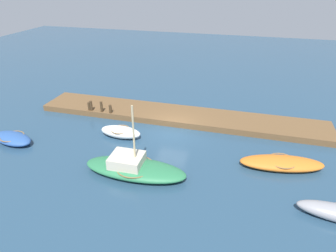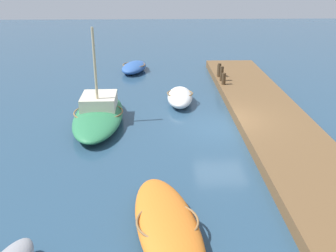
{
  "view_description": "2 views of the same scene",
  "coord_description": "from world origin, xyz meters",
  "px_view_note": "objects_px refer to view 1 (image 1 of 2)",
  "views": [
    {
      "loc": [
        -5.18,
        19.91,
        11.2
      ],
      "look_at": [
        -0.13,
        1.64,
        1.32
      ],
      "focal_mm": 31.69,
      "sensor_mm": 36.0,
      "label": 1
    },
    {
      "loc": [
        -16.96,
        3.13,
        7.13
      ],
      "look_at": [
        -1.33,
        2.66,
        0.68
      ],
      "focal_mm": 41.16,
      "sensor_mm": 36.0,
      "label": 2
    }
  ],
  "objects_px": {
    "mooring_post_mid_west": "(101,107)",
    "mooring_post_mid_east": "(91,106)",
    "dinghy_white": "(121,132)",
    "mooring_post_west": "(110,109)",
    "sailboat_green": "(134,167)",
    "motorboat_orange": "(282,163)",
    "mooring_post_east": "(89,106)",
    "rowboat_blue": "(13,138)"
  },
  "relations": [
    {
      "from": "mooring_post_east",
      "to": "rowboat_blue",
      "type": "bearing_deg",
      "value": 61.21
    },
    {
      "from": "mooring_post_mid_east",
      "to": "mooring_post_east",
      "type": "distance_m",
      "value": 0.23
    },
    {
      "from": "mooring_post_mid_west",
      "to": "mooring_post_mid_east",
      "type": "relative_size",
      "value": 1.04
    },
    {
      "from": "dinghy_white",
      "to": "mooring_post_west",
      "type": "height_order",
      "value": "mooring_post_west"
    },
    {
      "from": "dinghy_white",
      "to": "mooring_post_mid_east",
      "type": "distance_m",
      "value": 4.84
    },
    {
      "from": "dinghy_white",
      "to": "mooring_post_east",
      "type": "height_order",
      "value": "mooring_post_east"
    },
    {
      "from": "rowboat_blue",
      "to": "sailboat_green",
      "type": "distance_m",
      "value": 10.06
    },
    {
      "from": "dinghy_white",
      "to": "mooring_post_mid_west",
      "type": "xyz_separation_m",
      "value": [
        2.94,
        -2.79,
        0.54
      ]
    },
    {
      "from": "mooring_post_mid_east",
      "to": "dinghy_white",
      "type": "bearing_deg",
      "value": 144.53
    },
    {
      "from": "rowboat_blue",
      "to": "sailboat_green",
      "type": "xyz_separation_m",
      "value": [
        -9.99,
        1.22,
        0.14
      ]
    },
    {
      "from": "mooring_post_west",
      "to": "mooring_post_east",
      "type": "height_order",
      "value": "mooring_post_east"
    },
    {
      "from": "mooring_post_east",
      "to": "mooring_post_mid_west",
      "type": "bearing_deg",
      "value": 180.0
    },
    {
      "from": "sailboat_green",
      "to": "mooring_post_mid_east",
      "type": "height_order",
      "value": "sailboat_green"
    },
    {
      "from": "motorboat_orange",
      "to": "rowboat_blue",
      "type": "bearing_deg",
      "value": -4.22
    },
    {
      "from": "mooring_post_east",
      "to": "motorboat_orange",
      "type": "bearing_deg",
      "value": 166.31
    },
    {
      "from": "mooring_post_west",
      "to": "mooring_post_east",
      "type": "distance_m",
      "value": 2.01
    },
    {
      "from": "motorboat_orange",
      "to": "mooring_post_west",
      "type": "relative_size",
      "value": 7.68
    },
    {
      "from": "motorboat_orange",
      "to": "dinghy_white",
      "type": "height_order",
      "value": "dinghy_white"
    },
    {
      "from": "rowboat_blue",
      "to": "mooring_post_mid_east",
      "type": "xyz_separation_m",
      "value": [
        -3.37,
        -5.74,
        0.58
      ]
    },
    {
      "from": "dinghy_white",
      "to": "rowboat_blue",
      "type": "height_order",
      "value": "dinghy_white"
    },
    {
      "from": "mooring_post_mid_west",
      "to": "rowboat_blue",
      "type": "bearing_deg",
      "value": 52.84
    },
    {
      "from": "sailboat_green",
      "to": "mooring_post_west",
      "type": "height_order",
      "value": "sailboat_green"
    },
    {
      "from": "sailboat_green",
      "to": "mooring_post_west",
      "type": "bearing_deg",
      "value": -56.25
    },
    {
      "from": "mooring_post_west",
      "to": "mooring_post_mid_west",
      "type": "xyz_separation_m",
      "value": [
        0.82,
        0.0,
        0.1
      ]
    },
    {
      "from": "mooring_post_west",
      "to": "mooring_post_mid_west",
      "type": "bearing_deg",
      "value": 0.0
    },
    {
      "from": "dinghy_white",
      "to": "mooring_post_east",
      "type": "xyz_separation_m",
      "value": [
        4.14,
        -2.79,
        0.45
      ]
    },
    {
      "from": "mooring_post_west",
      "to": "mooring_post_east",
      "type": "relative_size",
      "value": 0.97
    },
    {
      "from": "rowboat_blue",
      "to": "mooring_post_west",
      "type": "bearing_deg",
      "value": -120.15
    },
    {
      "from": "mooring_post_mid_west",
      "to": "motorboat_orange",
      "type": "bearing_deg",
      "value": 165.23
    },
    {
      "from": "motorboat_orange",
      "to": "mooring_post_east",
      "type": "xyz_separation_m",
      "value": [
        15.69,
        -3.82,
        0.5
      ]
    },
    {
      "from": "rowboat_blue",
      "to": "mooring_post_mid_west",
      "type": "bearing_deg",
      "value": -115.31
    },
    {
      "from": "mooring_post_mid_west",
      "to": "mooring_post_mid_east",
      "type": "height_order",
      "value": "mooring_post_mid_west"
    },
    {
      "from": "motorboat_orange",
      "to": "rowboat_blue",
      "type": "height_order",
      "value": "motorboat_orange"
    },
    {
      "from": "motorboat_orange",
      "to": "sailboat_green",
      "type": "bearing_deg",
      "value": 9.45
    },
    {
      "from": "mooring_post_mid_east",
      "to": "mooring_post_east",
      "type": "bearing_deg",
      "value": 0.0
    },
    {
      "from": "motorboat_orange",
      "to": "mooring_post_mid_west",
      "type": "relative_size",
      "value": 5.94
    },
    {
      "from": "motorboat_orange",
      "to": "sailboat_green",
      "type": "xyz_separation_m",
      "value": [
        8.86,
        3.13,
        0.13
      ]
    },
    {
      "from": "mooring_post_west",
      "to": "mooring_post_east",
      "type": "xyz_separation_m",
      "value": [
        2.01,
        0.0,
        0.01
      ]
    },
    {
      "from": "dinghy_white",
      "to": "sailboat_green",
      "type": "height_order",
      "value": "sailboat_green"
    },
    {
      "from": "mooring_post_mid_east",
      "to": "mooring_post_east",
      "type": "xyz_separation_m",
      "value": [
        0.21,
        0.0,
        -0.08
      ]
    },
    {
      "from": "rowboat_blue",
      "to": "mooring_post_east",
      "type": "distance_m",
      "value": 6.56
    },
    {
      "from": "mooring_post_mid_west",
      "to": "mooring_post_mid_east",
      "type": "bearing_deg",
      "value": 0.0
    }
  ]
}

